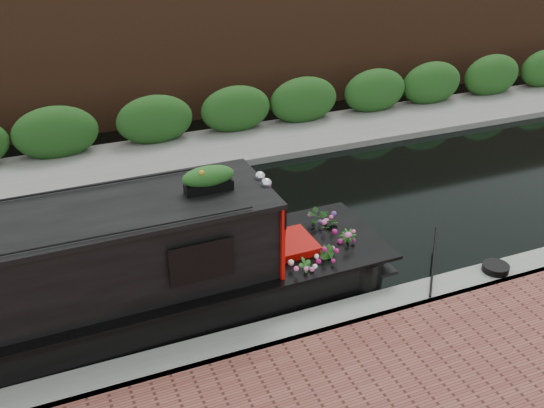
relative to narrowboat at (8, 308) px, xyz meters
name	(u,v)px	position (x,y,z in m)	size (l,w,h in m)	color
ground	(210,239)	(3.59, 1.98, -0.80)	(80.00, 80.00, 0.00)	black
near_bank_coping	(275,344)	(3.59, -1.32, -0.80)	(40.00, 0.60, 0.50)	gray
far_bank_path	(161,160)	(3.59, 6.18, -0.80)	(40.00, 2.40, 0.34)	gray
far_hedge	(153,147)	(3.59, 7.08, -0.80)	(40.00, 1.10, 2.80)	#204D19
far_brick_wall	(137,122)	(3.59, 9.18, -0.80)	(40.00, 1.00, 8.00)	#4F2D1A
narrowboat	(8,308)	(0.00, 0.00, 0.00)	(11.46, 2.15, 2.70)	black
rope_fender	(372,257)	(6.04, 0.00, -0.63)	(0.34, 0.34, 0.37)	olive
coiled_mooring_rope	(496,268)	(7.72, -1.29, -0.49)	(0.46, 0.46, 0.12)	black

